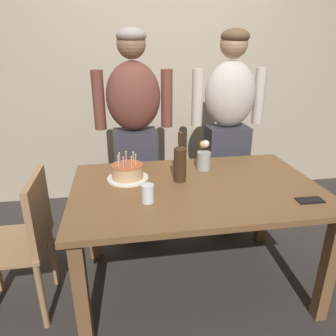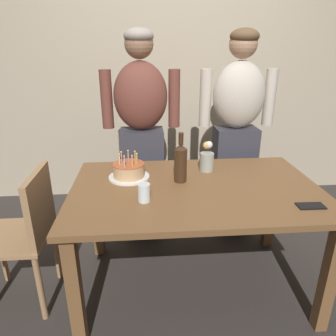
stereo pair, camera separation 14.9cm
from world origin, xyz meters
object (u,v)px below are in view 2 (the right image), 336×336
object	(u,v)px
wine_bottle	(181,162)
cell_phone	(311,206)
person_man_bearded	(142,135)
person_woman_cardigan	(236,133)
dining_chair	(27,229)
water_glass_near	(144,193)
birthday_cake	(129,171)
flower_vase	(207,158)

from	to	relation	value
wine_bottle	cell_phone	bearing A→B (deg)	-30.89
person_man_bearded	person_woman_cardigan	size ratio (longest dim) A/B	1.00
cell_phone	dining_chair	xyz separation A→B (m)	(-1.59, 0.26, -0.23)
water_glass_near	person_woman_cardigan	bearing A→B (deg)	49.11
water_glass_near	dining_chair	bearing A→B (deg)	169.64
cell_phone	dining_chair	size ratio (longest dim) A/B	0.17
cell_phone	dining_chair	distance (m)	1.62
birthday_cake	cell_phone	xyz separation A→B (m)	(0.97, -0.47, -0.04)
water_glass_near	wine_bottle	world-z (taller)	wine_bottle
wine_bottle	person_woman_cardigan	size ratio (longest dim) A/B	0.19
person_woman_cardigan	water_glass_near	bearing A→B (deg)	49.11
wine_bottle	person_man_bearded	world-z (taller)	person_man_bearded
water_glass_near	wine_bottle	bearing A→B (deg)	47.92
dining_chair	water_glass_near	bearing A→B (deg)	79.64
birthday_cake	wine_bottle	bearing A→B (deg)	-13.67
wine_bottle	person_woman_cardigan	xyz separation A→B (m)	(0.53, 0.62, 0.01)
birthday_cake	wine_bottle	size ratio (longest dim) A/B	0.83
person_man_bearded	dining_chair	world-z (taller)	person_man_bearded
birthday_cake	wine_bottle	xyz separation A→B (m)	(0.32, -0.08, 0.08)
wine_bottle	birthday_cake	bearing A→B (deg)	166.33
dining_chair	birthday_cake	bearing A→B (deg)	108.39
wine_bottle	cell_phone	size ratio (longest dim) A/B	2.19
water_glass_near	person_woman_cardigan	xyz separation A→B (m)	(0.76, 0.88, 0.08)
water_glass_near	wine_bottle	distance (m)	0.35
birthday_cake	water_glass_near	distance (m)	0.35
birthday_cake	person_man_bearded	world-z (taller)	person_man_bearded
flower_vase	wine_bottle	bearing A→B (deg)	-139.79
cell_phone	person_man_bearded	size ratio (longest dim) A/B	0.09
birthday_cake	wine_bottle	distance (m)	0.34
person_woman_cardigan	dining_chair	world-z (taller)	person_woman_cardigan
person_man_bearded	person_woman_cardigan	xyz separation A→B (m)	(0.77, 0.00, 0.00)
cell_phone	birthday_cake	bearing A→B (deg)	155.54
person_man_bearded	wine_bottle	bearing A→B (deg)	110.96
wine_bottle	person_man_bearded	size ratio (longest dim) A/B	0.19
wine_bottle	flower_vase	world-z (taller)	wine_bottle
birthday_cake	cell_phone	bearing A→B (deg)	-25.65
water_glass_near	cell_phone	distance (m)	0.89
birthday_cake	flower_vase	bearing A→B (deg)	9.75
cell_phone	flower_vase	bearing A→B (deg)	130.11
person_man_bearded	person_woman_cardigan	world-z (taller)	same
cell_phone	person_man_bearded	bearing A→B (deg)	132.52
flower_vase	person_woman_cardigan	world-z (taller)	person_woman_cardigan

